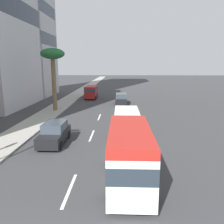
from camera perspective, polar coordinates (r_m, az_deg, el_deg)
ground_plane at (r=36.59m, az=-1.82°, el=2.09°), size 198.00×198.00×0.00m
sidewalk_right at (r=37.61m, az=-11.92°, el=2.22°), size 162.00×3.08×0.15m
lane_stripe_near at (r=12.28m, az=-10.57°, el=-18.59°), size 3.20×0.16×0.01m
lane_stripe_mid at (r=20.38m, az=-5.09°, el=-5.87°), size 3.20×0.16×0.01m
lane_stripe_far at (r=27.33m, az=-3.19°, el=-1.26°), size 3.20×0.16×0.01m
car_lead at (r=18.77m, az=-14.18°, el=-5.24°), size 4.25×1.79×1.69m
car_second at (r=36.26m, az=2.32°, el=3.28°), size 4.73×1.84×1.70m
van_third at (r=19.91m, az=3.68°, el=-2.34°), size 4.70×2.20×2.30m
van_fourth at (r=42.15m, az=-5.24°, el=5.16°), size 4.65×2.07×2.31m
minibus_fifth at (r=12.10m, az=4.39°, el=-10.28°), size 6.05×2.26×2.98m
palm_tree at (r=31.08m, az=-14.63°, el=12.99°), size 3.10×3.10×8.10m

